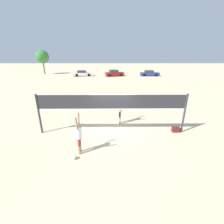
{
  "coord_description": "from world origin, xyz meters",
  "views": [
    {
      "loc": [
        -0.09,
        -8.45,
        4.52
      ],
      "look_at": [
        0.0,
        0.0,
        1.37
      ],
      "focal_mm": 24.0,
      "sensor_mm": 36.0,
      "label": 1
    }
  ],
  "objects_px": {
    "tree_left_cluster": "(42,57)",
    "parked_car_far": "(82,74)",
    "volleyball": "(74,157)",
    "parked_car_mid": "(149,73)",
    "player_blocker": "(120,107)",
    "gear_bag": "(176,129)",
    "player_spiker": "(79,134)",
    "parked_car_near": "(114,73)",
    "volleyball_net": "(112,105)"
  },
  "relations": [
    {
      "from": "volleyball",
      "to": "parked_car_mid",
      "type": "distance_m",
      "value": 33.56
    },
    {
      "from": "parked_car_far",
      "to": "player_blocker",
      "type": "bearing_deg",
      "value": -86.74
    },
    {
      "from": "player_blocker",
      "to": "tree_left_cluster",
      "type": "height_order",
      "value": "tree_left_cluster"
    },
    {
      "from": "volleyball_net",
      "to": "gear_bag",
      "type": "distance_m",
      "value": 4.39
    },
    {
      "from": "volleyball",
      "to": "parked_car_mid",
      "type": "relative_size",
      "value": 0.05
    },
    {
      "from": "player_blocker",
      "to": "volleyball",
      "type": "bearing_deg",
      "value": -30.77
    },
    {
      "from": "player_spiker",
      "to": "parked_car_far",
      "type": "xyz_separation_m",
      "value": [
        -5.26,
        30.92,
        -0.47
      ]
    },
    {
      "from": "volleyball_net",
      "to": "tree_left_cluster",
      "type": "bearing_deg",
      "value": 118.2
    },
    {
      "from": "player_blocker",
      "to": "parked_car_far",
      "type": "height_order",
      "value": "player_blocker"
    },
    {
      "from": "volleyball_net",
      "to": "volleyball",
      "type": "xyz_separation_m",
      "value": [
        -1.79,
        -2.63,
        -1.7
      ]
    },
    {
      "from": "gear_bag",
      "to": "parked_car_near",
      "type": "height_order",
      "value": "parked_car_near"
    },
    {
      "from": "gear_bag",
      "to": "tree_left_cluster",
      "type": "height_order",
      "value": "tree_left_cluster"
    },
    {
      "from": "player_blocker",
      "to": "parked_car_far",
      "type": "bearing_deg",
      "value": -164.86
    },
    {
      "from": "parked_car_mid",
      "to": "tree_left_cluster",
      "type": "height_order",
      "value": "tree_left_cluster"
    },
    {
      "from": "gear_bag",
      "to": "parked_car_near",
      "type": "bearing_deg",
      "value": 96.43
    },
    {
      "from": "player_blocker",
      "to": "volleyball",
      "type": "relative_size",
      "value": 10.23
    },
    {
      "from": "gear_bag",
      "to": "parked_car_mid",
      "type": "distance_m",
      "value": 29.46
    },
    {
      "from": "volleyball_net",
      "to": "tree_left_cluster",
      "type": "relative_size",
      "value": 1.46
    },
    {
      "from": "tree_left_cluster",
      "to": "parked_car_near",
      "type": "bearing_deg",
      "value": -14.19
    },
    {
      "from": "tree_left_cluster",
      "to": "player_blocker",
      "type": "bearing_deg",
      "value": -60.06
    },
    {
      "from": "volleyball_net",
      "to": "parked_car_mid",
      "type": "height_order",
      "value": "volleyball_net"
    },
    {
      "from": "player_spiker",
      "to": "volleyball",
      "type": "distance_m",
      "value": 1.09
    },
    {
      "from": "volleyball",
      "to": "parked_car_near",
      "type": "height_order",
      "value": "parked_car_near"
    },
    {
      "from": "volleyball_net",
      "to": "parked_car_far",
      "type": "height_order",
      "value": "volleyball_net"
    },
    {
      "from": "tree_left_cluster",
      "to": "parked_car_far",
      "type": "bearing_deg",
      "value": -22.46
    },
    {
      "from": "volleyball",
      "to": "parked_car_near",
      "type": "xyz_separation_m",
      "value": [
        2.63,
        31.23,
        0.55
      ]
    },
    {
      "from": "volleyball",
      "to": "parked_car_far",
      "type": "height_order",
      "value": "parked_car_far"
    },
    {
      "from": "parked_car_near",
      "to": "player_spiker",
      "type": "bearing_deg",
      "value": -108.84
    },
    {
      "from": "parked_car_near",
      "to": "parked_car_far",
      "type": "height_order",
      "value": "parked_car_near"
    },
    {
      "from": "volleyball",
      "to": "tree_left_cluster",
      "type": "height_order",
      "value": "tree_left_cluster"
    },
    {
      "from": "player_spiker",
      "to": "parked_car_mid",
      "type": "xyz_separation_m",
      "value": [
        11.07,
        31.12,
        -0.47
      ]
    },
    {
      "from": "parked_car_near",
      "to": "tree_left_cluster",
      "type": "xyz_separation_m",
      "value": [
        -18.71,
        4.73,
        3.78
      ]
    },
    {
      "from": "parked_car_far",
      "to": "tree_left_cluster",
      "type": "bearing_deg",
      "value": 145.66
    },
    {
      "from": "volleyball",
      "to": "volleyball_net",
      "type": "bearing_deg",
      "value": 55.72
    },
    {
      "from": "player_blocker",
      "to": "tree_left_cluster",
      "type": "distance_m",
      "value": 37.08
    },
    {
      "from": "player_blocker",
      "to": "tree_left_cluster",
      "type": "relative_size",
      "value": 0.38
    },
    {
      "from": "volleyball",
      "to": "gear_bag",
      "type": "bearing_deg",
      "value": 24.39
    },
    {
      "from": "parked_car_mid",
      "to": "player_blocker",
      "type": "bearing_deg",
      "value": -107.21
    },
    {
      "from": "parked_car_mid",
      "to": "parked_car_far",
      "type": "bearing_deg",
      "value": -178.66
    },
    {
      "from": "gear_bag",
      "to": "volleyball",
      "type": "bearing_deg",
      "value": -155.61
    },
    {
      "from": "gear_bag",
      "to": "player_blocker",
      "type": "bearing_deg",
      "value": 159.7
    },
    {
      "from": "gear_bag",
      "to": "parked_car_far",
      "type": "bearing_deg",
      "value": 110.81
    },
    {
      "from": "volleyball_net",
      "to": "parked_car_mid",
      "type": "relative_size",
      "value": 2.0
    },
    {
      "from": "player_blocker",
      "to": "parked_car_near",
      "type": "height_order",
      "value": "player_blocker"
    },
    {
      "from": "player_spiker",
      "to": "player_blocker",
      "type": "relative_size",
      "value": 0.89
    },
    {
      "from": "player_blocker",
      "to": "gear_bag",
      "type": "distance_m",
      "value": 3.88
    },
    {
      "from": "player_spiker",
      "to": "volleyball",
      "type": "relative_size",
      "value": 9.08
    },
    {
      "from": "player_spiker",
      "to": "parked_car_mid",
      "type": "bearing_deg",
      "value": -19.58
    },
    {
      "from": "parked_car_mid",
      "to": "parked_car_far",
      "type": "distance_m",
      "value": 16.33
    },
    {
      "from": "player_spiker",
      "to": "tree_left_cluster",
      "type": "height_order",
      "value": "tree_left_cluster"
    }
  ]
}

